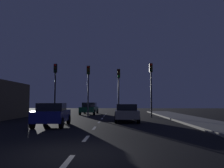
% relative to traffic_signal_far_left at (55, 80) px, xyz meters
% --- Properties ---
extents(ground_plane, '(80.00, 80.00, 0.00)m').
position_rel_traffic_signal_far_left_xyz_m(ground_plane, '(4.86, -8.44, -3.76)').
color(ground_plane, black).
extents(sidewalk_curb_right, '(3.00, 40.00, 0.15)m').
position_rel_traffic_signal_far_left_xyz_m(sidewalk_curb_right, '(12.36, -8.44, -3.68)').
color(sidewalk_curb_right, gray).
rests_on(sidewalk_curb_right, ground_plane).
extents(lane_stripe_nearest, '(0.16, 1.60, 0.01)m').
position_rel_traffic_signal_far_left_xyz_m(lane_stripe_nearest, '(4.86, -16.64, -3.75)').
color(lane_stripe_nearest, silver).
rests_on(lane_stripe_nearest, ground_plane).
extents(lane_stripe_second, '(0.16, 1.60, 0.01)m').
position_rel_traffic_signal_far_left_xyz_m(lane_stripe_second, '(4.86, -12.84, -3.75)').
color(lane_stripe_second, silver).
rests_on(lane_stripe_second, ground_plane).
extents(lane_stripe_third, '(0.16, 1.60, 0.01)m').
position_rel_traffic_signal_far_left_xyz_m(lane_stripe_third, '(4.86, -9.04, -3.75)').
color(lane_stripe_third, silver).
rests_on(lane_stripe_third, ground_plane).
extents(lane_stripe_fourth, '(0.16, 1.60, 0.01)m').
position_rel_traffic_signal_far_left_xyz_m(lane_stripe_fourth, '(4.86, -5.24, -3.75)').
color(lane_stripe_fourth, silver).
rests_on(lane_stripe_fourth, ground_plane).
extents(lane_stripe_fifth, '(0.16, 1.60, 0.01)m').
position_rel_traffic_signal_far_left_xyz_m(lane_stripe_fifth, '(4.86, -1.44, -3.75)').
color(lane_stripe_fifth, silver).
rests_on(lane_stripe_fifth, ground_plane).
extents(lane_stripe_sixth, '(0.16, 1.60, 0.01)m').
position_rel_traffic_signal_far_left_xyz_m(lane_stripe_sixth, '(4.86, 2.36, -3.75)').
color(lane_stripe_sixth, silver).
rests_on(lane_stripe_sixth, ground_plane).
extents(lane_stripe_seventh, '(0.16, 1.60, 0.01)m').
position_rel_traffic_signal_far_left_xyz_m(lane_stripe_seventh, '(4.86, 6.16, -3.75)').
color(lane_stripe_seventh, silver).
rests_on(lane_stripe_seventh, ground_plane).
extents(traffic_signal_far_left, '(0.32, 0.38, 5.41)m').
position_rel_traffic_signal_far_left_xyz_m(traffic_signal_far_left, '(0.00, 0.00, 0.00)').
color(traffic_signal_far_left, black).
rests_on(traffic_signal_far_left, ground_plane).
extents(traffic_signal_center_left, '(0.32, 0.38, 5.20)m').
position_rel_traffic_signal_far_left_xyz_m(traffic_signal_center_left, '(3.36, -0.00, -0.13)').
color(traffic_signal_center_left, '#4C4C51').
rests_on(traffic_signal_center_left, ground_plane).
extents(traffic_signal_center_right, '(0.32, 0.38, 4.86)m').
position_rel_traffic_signal_far_left_xyz_m(traffic_signal_center_right, '(6.43, -0.00, -0.35)').
color(traffic_signal_center_right, '#4C4C51').
rests_on(traffic_signal_center_right, ground_plane).
extents(traffic_signal_far_right, '(0.32, 0.38, 5.44)m').
position_rel_traffic_signal_far_left_xyz_m(traffic_signal_far_right, '(9.69, 0.00, 0.02)').
color(traffic_signal_far_right, black).
rests_on(traffic_signal_far_right, ground_plane).
extents(car_stopped_ahead, '(1.84, 4.10, 1.38)m').
position_rel_traffic_signal_far_left_xyz_m(car_stopped_ahead, '(6.96, -4.67, -3.04)').
color(car_stopped_ahead, gray).
rests_on(car_stopped_ahead, ground_plane).
extents(car_adjacent_lane, '(2.10, 4.02, 1.49)m').
position_rel_traffic_signal_far_left_xyz_m(car_adjacent_lane, '(2.02, -7.98, -3.00)').
color(car_adjacent_lane, navy).
rests_on(car_adjacent_lane, ground_plane).
extents(car_oncoming_far, '(2.04, 4.40, 1.46)m').
position_rel_traffic_signal_far_left_xyz_m(car_oncoming_far, '(2.81, 5.69, -3.01)').
color(car_oncoming_far, '#0F4C2D').
rests_on(car_oncoming_far, ground_plane).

